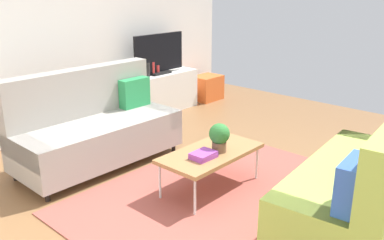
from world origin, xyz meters
TOP-DOWN VIEW (x-y plane):
  - ground_plane at (0.00, 0.00)m, footprint 7.68×7.68m
  - wall_far at (0.00, 2.80)m, footprint 6.40×0.12m
  - area_rug at (-0.06, -0.12)m, footprint 2.90×2.20m
  - couch_beige at (-0.40, 1.50)m, footprint 1.91×0.86m
  - couch_green at (0.28, -1.34)m, footprint 1.97×1.02m
  - coffee_table at (-0.01, 0.08)m, footprint 1.10×0.56m
  - tv_console at (1.52, 2.46)m, footprint 1.40×0.44m
  - tv at (1.52, 2.44)m, footprint 1.00×0.20m
  - storage_trunk at (2.62, 2.36)m, footprint 0.52×0.40m
  - potted_plant at (0.04, 0.02)m, footprint 0.21×0.21m
  - table_book_0 at (-0.19, 0.03)m, footprint 0.25×0.19m
  - table_book_1 at (-0.19, 0.03)m, footprint 0.24×0.19m
  - vase_0 at (0.94, 2.51)m, footprint 0.08×0.08m
  - vase_1 at (1.08, 2.51)m, footprint 0.11×0.11m
  - bottle_0 at (1.26, 2.42)m, footprint 0.06×0.06m
  - bottle_1 at (1.37, 2.42)m, footprint 0.05×0.05m
  - bottle_2 at (1.46, 2.42)m, footprint 0.05×0.05m

SIDE VIEW (x-z plane):
  - ground_plane at x=0.00m, z-range 0.00..0.00m
  - area_rug at x=-0.06m, z-range 0.00..0.01m
  - storage_trunk at x=2.62m, z-range 0.00..0.44m
  - tv_console at x=1.52m, z-range 0.00..0.64m
  - coffee_table at x=-0.01m, z-range 0.18..0.60m
  - table_book_0 at x=-0.19m, z-range 0.42..0.46m
  - couch_beige at x=-0.40m, z-range -0.11..0.99m
  - couch_green at x=0.28m, z-range -0.11..0.99m
  - table_book_1 at x=-0.19m, z-range 0.46..0.48m
  - potted_plant at x=0.04m, z-range 0.44..0.73m
  - vase_1 at x=1.08m, z-range 0.64..0.77m
  - bottle_2 at x=1.46m, z-range 0.64..0.79m
  - vase_0 at x=0.94m, z-range 0.64..0.79m
  - bottle_1 at x=1.37m, z-range 0.64..0.85m
  - bottle_0 at x=1.26m, z-range 0.64..0.86m
  - tv at x=1.52m, z-range 0.63..1.27m
  - wall_far at x=0.00m, z-range 0.00..2.90m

